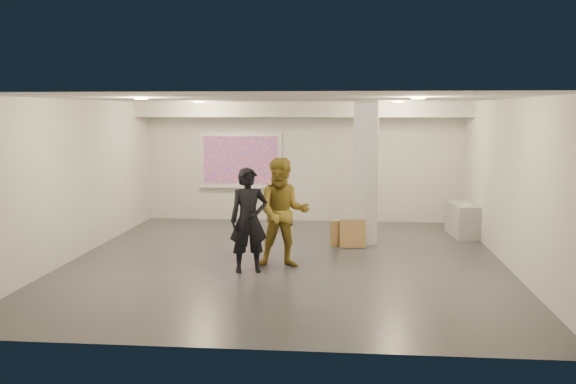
# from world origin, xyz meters

# --- Properties ---
(floor) EXTENTS (8.00, 9.00, 0.01)m
(floor) POSITION_xyz_m (0.00, 0.00, 0.00)
(floor) COLOR #34373B
(floor) RESTS_ON ground
(ceiling) EXTENTS (8.00, 9.00, 0.01)m
(ceiling) POSITION_xyz_m (0.00, 0.00, 3.00)
(ceiling) COLOR silver
(ceiling) RESTS_ON floor
(wall_back) EXTENTS (8.00, 0.01, 3.00)m
(wall_back) POSITION_xyz_m (0.00, 4.50, 1.50)
(wall_back) COLOR silver
(wall_back) RESTS_ON floor
(wall_front) EXTENTS (8.00, 0.01, 3.00)m
(wall_front) POSITION_xyz_m (0.00, -4.50, 1.50)
(wall_front) COLOR silver
(wall_front) RESTS_ON floor
(wall_left) EXTENTS (0.01, 9.00, 3.00)m
(wall_left) POSITION_xyz_m (-4.00, 0.00, 1.50)
(wall_left) COLOR silver
(wall_left) RESTS_ON floor
(wall_right) EXTENTS (0.01, 9.00, 3.00)m
(wall_right) POSITION_xyz_m (4.00, 0.00, 1.50)
(wall_right) COLOR silver
(wall_right) RESTS_ON floor
(soffit_band) EXTENTS (8.00, 1.10, 0.36)m
(soffit_band) POSITION_xyz_m (0.00, 3.95, 2.82)
(soffit_band) COLOR silver
(soffit_band) RESTS_ON ceiling
(downlight_nw) EXTENTS (0.22, 0.22, 0.02)m
(downlight_nw) POSITION_xyz_m (-2.20, 2.50, 2.98)
(downlight_nw) COLOR #FCD287
(downlight_nw) RESTS_ON ceiling
(downlight_ne) EXTENTS (0.22, 0.22, 0.02)m
(downlight_ne) POSITION_xyz_m (2.20, 2.50, 2.98)
(downlight_ne) COLOR #FCD287
(downlight_ne) RESTS_ON ceiling
(downlight_sw) EXTENTS (0.22, 0.22, 0.02)m
(downlight_sw) POSITION_xyz_m (-2.20, -1.50, 2.98)
(downlight_sw) COLOR #FCD287
(downlight_sw) RESTS_ON ceiling
(downlight_se) EXTENTS (0.22, 0.22, 0.02)m
(downlight_se) POSITION_xyz_m (2.20, -1.50, 2.98)
(downlight_se) COLOR #FCD287
(downlight_se) RESTS_ON ceiling
(column) EXTENTS (0.52, 0.52, 3.00)m
(column) POSITION_xyz_m (1.50, 1.80, 1.50)
(column) COLOR silver
(column) RESTS_ON floor
(projection_screen) EXTENTS (2.10, 0.13, 1.42)m
(projection_screen) POSITION_xyz_m (-1.60, 4.45, 1.53)
(projection_screen) COLOR white
(projection_screen) RESTS_ON wall_back
(credenza) EXTENTS (0.64, 1.29, 0.73)m
(credenza) POSITION_xyz_m (3.72, 2.81, 0.36)
(credenza) COLOR #999B9D
(credenza) RESTS_ON floor
(papers_stack) EXTENTS (0.29, 0.33, 0.02)m
(papers_stack) POSITION_xyz_m (3.75, 2.66, 0.73)
(papers_stack) COLOR silver
(papers_stack) RESTS_ON credenza
(cardboard_back) EXTENTS (0.47, 0.27, 0.52)m
(cardboard_back) POSITION_xyz_m (1.01, 1.46, 0.26)
(cardboard_back) COLOR olive
(cardboard_back) RESTS_ON floor
(cardboard_front) EXTENTS (0.54, 0.20, 0.58)m
(cardboard_front) POSITION_xyz_m (1.24, 1.31, 0.29)
(cardboard_front) COLOR olive
(cardboard_front) RESTS_ON floor
(woman) EXTENTS (0.76, 0.61, 1.82)m
(woman) POSITION_xyz_m (-0.56, -0.85, 0.91)
(woman) COLOR black
(woman) RESTS_ON floor
(man) EXTENTS (1.03, 0.84, 1.97)m
(man) POSITION_xyz_m (-0.01, -0.45, 0.98)
(man) COLOR olive
(man) RESTS_ON floor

